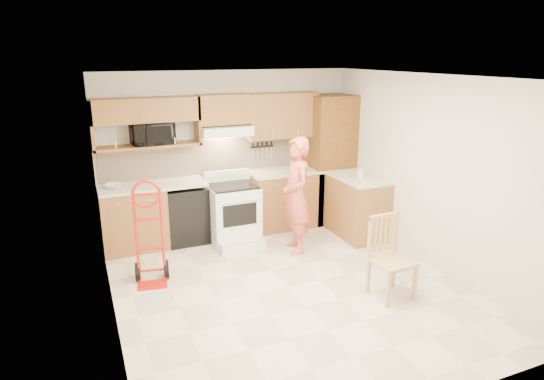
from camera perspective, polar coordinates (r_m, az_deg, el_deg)
floor at (r=5.85m, az=1.95°, el=-11.79°), size 4.00×4.50×0.02m
ceiling at (r=5.16m, az=2.22°, el=13.70°), size 4.00×4.50×0.02m
wall_back at (r=7.42m, az=-5.31°, el=4.65°), size 4.00×0.02×2.50m
wall_front at (r=3.58m, az=17.67°, el=-9.21°), size 4.00×0.02×2.50m
wall_left at (r=4.91m, az=-19.75°, el=-2.41°), size 0.02×4.50×2.50m
wall_right at (r=6.45m, az=18.50°, el=2.08°), size 0.02×4.50×2.50m
backsplash at (r=7.41m, az=-5.24°, el=4.23°), size 3.92×0.03×0.55m
lower_cab_left at (r=7.04m, az=-16.47°, el=-3.40°), size 0.90×0.60×0.90m
dishwasher at (r=7.15m, az=-10.49°, el=-2.87°), size 0.60×0.60×0.85m
lower_cab_right at (r=7.63m, az=1.51°, el=-1.17°), size 1.14×0.60×0.90m
countertop_left at (r=6.93m, az=-14.33°, el=0.55°), size 1.50×0.63×0.04m
countertop_right at (r=7.50m, az=1.53°, el=2.26°), size 1.14×0.63×0.04m
cab_return_right at (r=7.37m, az=10.28°, el=-2.09°), size 0.60×1.00×0.90m
countertop_return at (r=7.23m, az=10.46°, el=1.45°), size 0.63×1.00×0.04m
pantry_tall at (r=7.84m, az=7.02°, el=3.73°), size 0.70×0.60×2.10m
upper_cab_left at (r=6.86m, az=-15.13°, el=9.38°), size 1.50×0.33×0.34m
upper_shelf_mw at (r=6.94m, az=-14.82°, el=5.21°), size 1.50×0.33×0.04m
upper_cab_center at (r=7.11m, az=-5.96°, el=9.75°), size 0.76×0.33×0.44m
upper_cab_right at (r=7.46m, az=1.15°, el=9.06°), size 1.14×0.33×0.70m
range_hood at (r=7.09m, az=-5.73°, el=7.21°), size 0.76×0.46×0.14m
knife_strip at (r=7.55m, az=-1.19°, el=4.84°), size 0.40×0.05×0.29m
microwave at (r=6.92m, az=-14.37°, el=6.71°), size 0.61×0.45×0.32m
range at (r=6.96m, az=-4.58°, el=-2.36°), size 0.70×0.93×1.04m
person at (r=6.56m, az=2.96°, el=-0.68°), size 0.45×0.64×1.65m
hand_truck at (r=5.89m, az=-14.69°, el=-5.67°), size 0.53×0.50×1.18m
dining_chair at (r=5.60m, az=14.48°, el=-8.09°), size 0.45×0.49×0.96m
soap_bottle at (r=7.17m, az=10.72°, el=2.18°), size 0.10×0.10×0.17m
bowl at (r=6.87m, az=-18.66°, el=0.48°), size 0.31×0.31×0.06m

